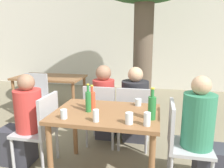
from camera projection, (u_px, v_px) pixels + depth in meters
cafe_building_wall at (141, 42)px, 6.54m from camera, size 10.00×0.08×2.80m
dining_table_front at (106, 121)px, 2.42m from camera, size 1.16×0.82×0.76m
dining_table_back at (50, 81)px, 4.52m from camera, size 1.40×0.76×0.76m
patio_chair_0 at (41, 126)px, 2.62m from camera, size 0.44×0.44×0.91m
patio_chair_1 at (182, 139)px, 2.29m from camera, size 0.44×0.44×0.91m
patio_chair_2 at (101, 112)px, 3.12m from camera, size 0.44×0.44×0.91m
patio_chair_3 at (133, 114)px, 3.02m from camera, size 0.44×0.44×0.91m
patio_chair_4 at (34, 96)px, 3.97m from camera, size 0.44×0.44×0.91m
person_seated_0 at (23, 126)px, 2.67m from camera, size 0.56×0.32×1.15m
person_seated_1 at (206, 140)px, 2.24m from camera, size 0.56×0.32×1.20m
person_seated_2 at (105, 106)px, 3.34m from camera, size 0.32×0.56×1.17m
person_seated_3 at (135, 109)px, 3.24m from camera, size 0.39×0.59×1.16m
green_bottle_0 at (152, 107)px, 2.17m from camera, size 0.08×0.08×0.32m
green_bottle_1 at (88, 101)px, 2.39m from camera, size 0.06×0.06×0.31m
soda_bottle_2 at (92, 100)px, 2.48m from camera, size 0.07×0.07×0.28m
drinking_glass_0 at (129, 118)px, 2.07m from camera, size 0.08×0.08×0.11m
drinking_glass_1 at (138, 102)px, 2.61m from camera, size 0.08×0.08×0.08m
drinking_glass_2 at (147, 119)px, 2.02m from camera, size 0.07×0.07×0.13m
drinking_glass_3 at (96, 116)px, 2.12m from camera, size 0.06×0.06×0.12m
drinking_glass_4 at (64, 114)px, 2.20m from camera, size 0.07×0.07×0.10m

